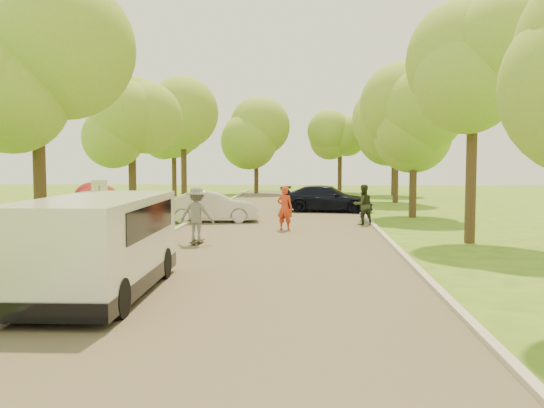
% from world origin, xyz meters
% --- Properties ---
extents(ground, '(100.00, 100.00, 0.00)m').
position_xyz_m(ground, '(0.00, 0.00, 0.00)').
color(ground, '#3D6E1A').
rests_on(ground, ground).
extents(road, '(8.00, 60.00, 0.01)m').
position_xyz_m(road, '(0.00, 8.00, 0.01)').
color(road, '#4C4438').
rests_on(road, ground).
extents(curb_left, '(0.18, 60.00, 0.12)m').
position_xyz_m(curb_left, '(-4.05, 8.00, 0.06)').
color(curb_left, '#B2AD9E').
rests_on(curb_left, ground).
extents(curb_right, '(0.18, 60.00, 0.12)m').
position_xyz_m(curb_right, '(4.05, 8.00, 0.06)').
color(curb_right, '#B2AD9E').
rests_on(curb_right, ground).
extents(street_sign, '(0.55, 0.06, 2.17)m').
position_xyz_m(street_sign, '(-5.80, 4.00, 1.56)').
color(street_sign, '#59595E').
rests_on(street_sign, ground).
extents(red_shrub, '(1.70, 1.70, 1.95)m').
position_xyz_m(red_shrub, '(-6.30, 5.50, 1.10)').
color(red_shrub, '#382619').
rests_on(red_shrub, ground).
extents(tree_l_mida, '(4.71, 4.60, 7.39)m').
position_xyz_m(tree_l_mida, '(-6.30, 1.00, 5.17)').
color(tree_l_mida, '#382619').
rests_on(tree_l_mida, ground).
extents(tree_l_midb, '(4.30, 4.20, 6.62)m').
position_xyz_m(tree_l_midb, '(-6.81, 12.00, 4.59)').
color(tree_l_midb, '#382619').
rests_on(tree_l_midb, ground).
extents(tree_l_far, '(4.92, 4.80, 7.79)m').
position_xyz_m(tree_l_far, '(-6.39, 22.00, 5.47)').
color(tree_l_far, '#382619').
rests_on(tree_l_far, ground).
extents(tree_r_mida, '(5.13, 5.00, 7.95)m').
position_xyz_m(tree_r_mida, '(7.02, 5.00, 5.54)').
color(tree_r_mida, '#382619').
rests_on(tree_r_mida, ground).
extents(tree_r_midb, '(4.51, 4.40, 7.01)m').
position_xyz_m(tree_r_midb, '(6.60, 14.00, 4.88)').
color(tree_r_midb, '#382619').
rests_on(tree_r_midb, ground).
extents(tree_r_far, '(5.33, 5.20, 8.34)m').
position_xyz_m(tree_r_far, '(7.23, 24.00, 5.83)').
color(tree_r_far, '#382619').
rests_on(tree_r_far, ground).
extents(tree_bg_a, '(5.12, 5.00, 7.72)m').
position_xyz_m(tree_bg_a, '(-8.78, 30.00, 5.31)').
color(tree_bg_a, '#382619').
rests_on(tree_bg_a, ground).
extents(tree_bg_b, '(5.12, 5.00, 7.95)m').
position_xyz_m(tree_bg_b, '(8.22, 32.00, 5.54)').
color(tree_bg_b, '#382619').
rests_on(tree_bg_b, ground).
extents(tree_bg_c, '(4.92, 4.80, 7.33)m').
position_xyz_m(tree_bg_c, '(-2.79, 34.00, 5.02)').
color(tree_bg_c, '#382619').
rests_on(tree_bg_c, ground).
extents(tree_bg_d, '(5.12, 5.00, 7.72)m').
position_xyz_m(tree_bg_d, '(4.22, 36.00, 5.31)').
color(tree_bg_d, '#382619').
rests_on(tree_bg_d, ground).
extents(minivan, '(2.29, 5.64, 2.09)m').
position_xyz_m(minivan, '(-3.20, -3.58, 1.10)').
color(minivan, silver).
rests_on(minivan, ground).
extents(silver_sedan, '(4.44, 2.04, 1.41)m').
position_xyz_m(silver_sedan, '(-3.13, 11.20, 0.71)').
color(silver_sedan, silver).
rests_on(silver_sedan, ground).
extents(dark_sedan, '(5.13, 2.62, 1.42)m').
position_xyz_m(dark_sedan, '(2.30, 16.77, 0.71)').
color(dark_sedan, black).
rests_on(dark_sedan, ground).
extents(longboard, '(0.39, 0.97, 0.11)m').
position_xyz_m(longboard, '(-2.50, 4.08, 0.10)').
color(longboard, black).
rests_on(longboard, ground).
extents(skateboarder, '(1.26, 0.84, 1.83)m').
position_xyz_m(skateboarder, '(-2.50, 4.08, 1.03)').
color(skateboarder, slate).
rests_on(skateboarder, longboard).
extents(person_striped, '(0.75, 0.60, 1.79)m').
position_xyz_m(person_striped, '(0.31, 8.27, 0.89)').
color(person_striped, red).
rests_on(person_striped, ground).
extents(person_olive, '(1.02, 0.89, 1.77)m').
position_xyz_m(person_olive, '(3.64, 10.37, 0.88)').
color(person_olive, '#272E1B').
rests_on(person_olive, ground).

